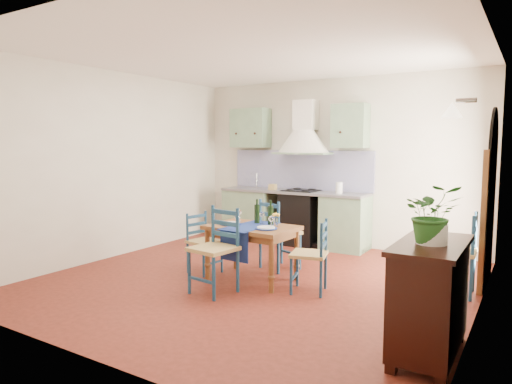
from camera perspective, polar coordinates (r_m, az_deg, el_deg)
floor at (r=5.86m, az=0.02°, el=-10.97°), size 5.00×5.00×0.00m
back_wall at (r=7.87m, az=5.87°, el=1.16°), size 5.00×0.96×2.80m
right_wall at (r=5.08m, az=26.56°, el=1.16°), size 0.26×5.00×2.80m
left_wall at (r=7.24m, az=-17.10°, el=3.29°), size 0.04×5.00×2.80m
ceiling at (r=5.71m, az=0.02°, el=17.06°), size 5.00×5.00×0.01m
dining_table at (r=5.74m, az=-0.50°, el=-5.03°), size 1.12×0.85×1.01m
chair_near at (r=5.30m, az=-5.09°, el=-7.12°), size 0.52×0.52×0.98m
chair_far at (r=6.25m, az=2.78°, el=-5.18°), size 0.58×0.58×0.96m
chair_left at (r=6.15m, az=-6.62°, el=-6.21°), size 0.44×0.44×0.80m
chair_right at (r=5.34m, az=6.94°, el=-7.83°), size 0.48×0.48×0.85m
chair_spare at (r=5.70m, az=23.95°, el=-6.90°), size 0.46×0.46×0.94m
sideboard at (r=4.00m, az=20.83°, el=-11.87°), size 0.50×1.05×0.94m
potted_plant at (r=3.80m, az=21.18°, el=-2.57°), size 0.53×0.50×0.47m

